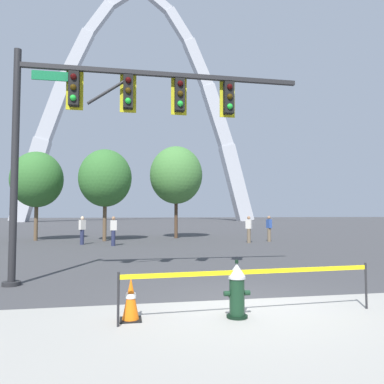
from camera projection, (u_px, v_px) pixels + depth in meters
The scene contains 13 objects.
ground_plane at pixel (243, 304), 7.14m from camera, with size 240.00×240.00×0.00m, color #3D3D3F.
fire_hydrant at pixel (237, 290), 6.22m from camera, with size 0.46×0.48×0.99m.
caution_tape_barrier at pixel (253, 283), 6.26m from camera, with size 4.61×0.29×0.86m.
traffic_cone_by_hydrant at pixel (131, 299), 6.05m from camera, with size 0.36×0.36×0.73m.
traffic_signal_gantry at pixel (112, 115), 9.59m from camera, with size 7.82×0.44×6.00m.
monument_arch at pixel (139, 118), 72.93m from camera, with size 47.56×2.93×48.09m.
tree_far_left at pixel (37, 180), 23.41m from camera, with size 3.29×3.29×5.76m.
tree_left_mid at pixel (105, 178), 22.97m from camera, with size 3.33×3.33×5.83m.
tree_center_left at pixel (176, 175), 25.59m from camera, with size 3.71×3.71×6.50m.
pedestrian_walking_left at pixel (249, 229), 21.48m from camera, with size 0.39×0.38×1.59m.
pedestrian_standing_center at pixel (113, 231), 19.56m from camera, with size 0.37×0.25×1.59m.
pedestrian_walking_right at pixel (269, 228), 22.40m from camera, with size 0.28×0.38×1.59m.
pedestrian_near_trees at pixel (82, 230), 20.30m from camera, with size 0.38×0.38×1.59m.
Camera 1 is at (-2.29, -6.96, 1.81)m, focal length 33.76 mm.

